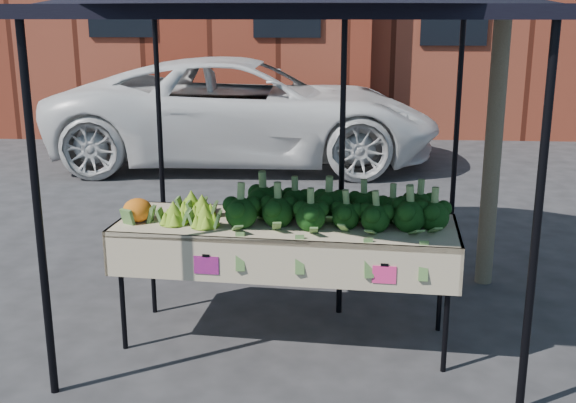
# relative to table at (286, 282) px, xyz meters

# --- Properties ---
(ground) EXTENTS (90.00, 90.00, 0.00)m
(ground) POSITION_rel_table_xyz_m (-0.10, 0.08, -0.45)
(ground) COLOR #28282B
(table) EXTENTS (2.45, 0.98, 0.90)m
(table) POSITION_rel_table_xyz_m (0.00, 0.00, 0.00)
(table) COLOR #CDB693
(table) RESTS_ON ground
(canopy) EXTENTS (3.16, 3.16, 2.74)m
(canopy) POSITION_rel_table_xyz_m (0.04, 0.59, 0.92)
(canopy) COLOR black
(canopy) RESTS_ON ground
(broccoli_heap) EXTENTS (1.56, 0.59, 0.29)m
(broccoli_heap) POSITION_rel_table_xyz_m (0.36, 0.03, 0.59)
(broccoli_heap) COLOR black
(broccoli_heap) RESTS_ON table
(romanesco_cluster) EXTENTS (0.45, 0.59, 0.22)m
(romanesco_cluster) POSITION_rel_table_xyz_m (-0.67, 0.04, 0.56)
(romanesco_cluster) COLOR #9EAF26
(romanesco_cluster) RESTS_ON table
(cauliflower_pair) EXTENTS (0.22, 0.22, 0.20)m
(cauliflower_pair) POSITION_rel_table_xyz_m (-1.05, -0.05, 0.55)
(cauliflower_pair) COLOR orange
(cauliflower_pair) RESTS_ON table
(street_tree) EXTENTS (2.16, 2.16, 4.26)m
(street_tree) POSITION_rel_table_xyz_m (1.68, 1.27, 1.68)
(street_tree) COLOR #1E4C14
(street_tree) RESTS_ON ground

